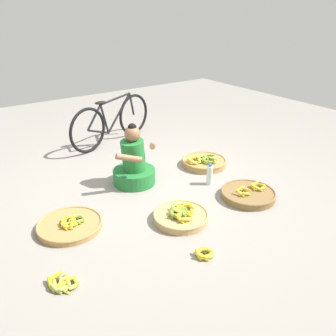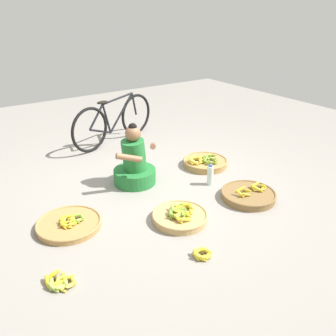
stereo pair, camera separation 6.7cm
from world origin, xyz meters
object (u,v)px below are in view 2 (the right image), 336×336
vendor_woman_front (135,165)px  banana_basket_mid_right (248,195)px  loose_bananas_front_center (60,282)px  bicycle_leaning (114,121)px  banana_basket_back_left (180,216)px  water_bottle (210,175)px  banana_basket_near_vendor (205,162)px  banana_basket_back_center (69,224)px  loose_bananas_front_left (202,254)px

vendor_woman_front → banana_basket_mid_right: (0.88, -1.08, -0.20)m
vendor_woman_front → loose_bananas_front_center: (-1.37, -1.21, -0.22)m
bicycle_leaning → loose_bananas_front_center: (-1.81, -2.64, -0.33)m
banana_basket_back_left → water_bottle: 0.90m
banana_basket_near_vendor → bicycle_leaning: bearing=111.5°
banana_basket_mid_right → banana_basket_near_vendor: (0.17, 0.98, 0.01)m
loose_bananas_front_center → banana_basket_back_left: bearing=8.8°
banana_basket_back_center → water_bottle: size_ratio=2.43×
bicycle_leaning → banana_basket_near_vendor: bicycle_leaning is taller
vendor_woman_front → bicycle_leaning: vendor_woman_front is taller
banana_basket_back_left → loose_bananas_front_center: (-1.33, -0.21, -0.02)m
banana_basket_back_center → water_bottle: bearing=-2.8°
banana_basket_back_center → banana_basket_near_vendor: 2.10m
bicycle_leaning → banana_basket_back_left: bearing=-101.2°
bicycle_leaning → water_bottle: (0.30, -1.99, -0.23)m
vendor_woman_front → banana_basket_back_center: bearing=-155.1°
banana_basket_back_center → loose_bananas_front_left: (0.81, -1.10, -0.01)m
banana_basket_mid_right → water_bottle: (-0.14, 0.52, 0.08)m
water_bottle → banana_basket_mid_right: bearing=-74.9°
loose_bananas_front_center → banana_basket_mid_right: bearing=3.3°
vendor_woman_front → banana_basket_mid_right: 1.41m
loose_bananas_front_left → loose_bananas_front_center: bearing=162.3°
bicycle_leaning → water_bottle: bicycle_leaning is taller
loose_bananas_front_left → loose_bananas_front_center: 1.22m
banana_basket_back_left → banana_basket_near_vendor: bearing=39.8°
bicycle_leaning → loose_bananas_front_left: 3.10m
banana_basket_mid_right → banana_basket_back_center: size_ratio=0.97×
banana_basket_near_vendor → banana_basket_back_center: bearing=-169.8°
loose_bananas_front_center → water_bottle: 2.21m
banana_basket_back_center → loose_bananas_front_center: banana_basket_back_center is taller
bicycle_leaning → loose_bananas_front_left: (-0.65, -3.01, -0.33)m
vendor_woman_front → banana_basket_back_left: 1.02m
bicycle_leaning → banana_basket_mid_right: bearing=-80.1°
banana_basket_mid_right → water_bottle: 0.54m
vendor_woman_front → banana_basket_back_left: bearing=-92.2°
vendor_woman_front → banana_basket_back_left: vendor_woman_front is taller
banana_basket_mid_right → banana_basket_back_left: banana_basket_back_left is taller
bicycle_leaning → banana_basket_back_center: 2.43m
bicycle_leaning → banana_basket_near_vendor: (0.60, -1.53, -0.30)m
loose_bananas_front_left → loose_bananas_front_center: (-1.16, 0.37, 0.00)m
banana_basket_near_vendor → banana_basket_back_left: size_ratio=1.06×
banana_basket_back_center → banana_basket_back_left: 1.12m
vendor_woman_front → banana_basket_near_vendor: 1.07m
vendor_woman_front → bicycle_leaning: (0.44, 1.43, 0.11)m
banana_basket_mid_right → banana_basket_back_left: size_ratio=1.09×
banana_basket_back_left → water_bottle: water_bottle is taller
loose_bananas_front_left → bicycle_leaning: bearing=77.7°
banana_basket_mid_right → water_bottle: bearing=105.1°
banana_basket_back_center → bicycle_leaning: bearing=52.4°
vendor_woman_front → loose_bananas_front_center: size_ratio=2.87×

